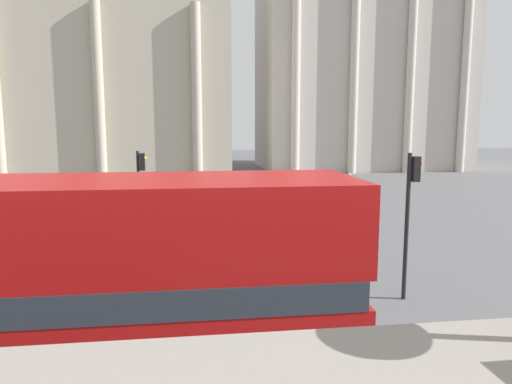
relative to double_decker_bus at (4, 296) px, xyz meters
name	(u,v)px	position (x,y,z in m)	size (l,w,h in m)	color
double_decker_bus	(4,296)	(0.00, 0.00, 0.00)	(11.10, 2.65, 4.08)	black
plaza_building_left	(67,80)	(-9.80, 41.57, 7.33)	(32.87, 12.83, 19.22)	#B2A893
plaza_building_right	(358,64)	(22.75, 48.06, 10.34)	(24.09, 16.03, 25.23)	#BCB2A8
traffic_light_near	(410,206)	(8.91, 4.68, 0.44)	(0.42, 0.24, 4.19)	black
traffic_light_mid	(140,184)	(0.70, 11.76, 0.30)	(0.42, 0.24, 3.95)	black
pedestrian_white	(315,224)	(7.82, 10.78, -1.35)	(0.32, 0.32, 1.63)	#282B33
pedestrian_olive	(349,184)	(13.34, 22.72, -1.22)	(0.32, 0.32, 1.83)	#282B33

